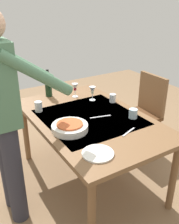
# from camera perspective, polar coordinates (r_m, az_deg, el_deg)

# --- Properties ---
(ground_plane) EXTENTS (6.00, 6.00, 0.00)m
(ground_plane) POSITION_cam_1_polar(r_m,az_deg,el_deg) (2.74, -0.00, -14.77)
(ground_plane) COLOR #846647
(dining_table) EXTENTS (1.52, 0.95, 0.72)m
(dining_table) POSITION_cam_1_polar(r_m,az_deg,el_deg) (2.37, -0.00, -2.61)
(dining_table) COLOR brown
(dining_table) RESTS_ON ground_plane
(chair_near) EXTENTS (0.40, 0.40, 0.91)m
(chair_near) POSITION_cam_1_polar(r_m,az_deg,el_deg) (3.04, 12.12, 0.70)
(chair_near) COLOR #523019
(chair_near) RESTS_ON ground_plane
(person_server) EXTENTS (0.42, 0.61, 1.69)m
(person_server) POSITION_cam_1_polar(r_m,az_deg,el_deg) (1.99, -18.43, 0.23)
(person_server) COLOR #2D2D38
(person_server) RESTS_ON ground_plane
(wine_bottle) EXTENTS (0.07, 0.07, 0.30)m
(wine_bottle) POSITION_cam_1_polar(r_m,az_deg,el_deg) (2.82, -9.13, 5.64)
(wine_bottle) COLOR black
(wine_bottle) RESTS_ON dining_table
(wine_glass_left) EXTENTS (0.07, 0.07, 0.15)m
(wine_glass_left) POSITION_cam_1_polar(r_m,az_deg,el_deg) (2.67, 0.64, 4.71)
(wine_glass_left) COLOR white
(wine_glass_left) RESTS_ON dining_table
(wine_glass_right) EXTENTS (0.07, 0.07, 0.15)m
(wine_glass_right) POSITION_cam_1_polar(r_m,az_deg,el_deg) (2.76, -3.25, 5.41)
(wine_glass_right) COLOR white
(wine_glass_right) RESTS_ON dining_table
(water_cup_near_left) EXTENTS (0.07, 0.07, 0.10)m
(water_cup_near_left) POSITION_cam_1_polar(r_m,az_deg,el_deg) (2.48, -11.28, 1.20)
(water_cup_near_left) COLOR silver
(water_cup_near_left) RESTS_ON dining_table
(water_cup_near_right) EXTENTS (0.07, 0.07, 0.09)m
(water_cup_near_right) POSITION_cam_1_polar(r_m,az_deg,el_deg) (2.66, 5.17, 3.10)
(water_cup_near_right) COLOR silver
(water_cup_near_right) RESTS_ON dining_table
(water_cup_far_left) EXTENTS (0.08, 0.08, 0.09)m
(water_cup_far_left) POSITION_cam_1_polar(r_m,az_deg,el_deg) (2.34, 9.68, -0.34)
(water_cup_far_left) COLOR silver
(water_cup_far_left) RESTS_ON dining_table
(serving_bowl_pasta) EXTENTS (0.30, 0.30, 0.07)m
(serving_bowl_pasta) POSITION_cam_1_polar(r_m,az_deg,el_deg) (2.11, -4.40, -3.35)
(serving_bowl_pasta) COLOR white
(serving_bowl_pasta) RESTS_ON dining_table
(dinner_plate_near) EXTENTS (0.23, 0.23, 0.01)m
(dinner_plate_near) POSITION_cam_1_polar(r_m,az_deg,el_deg) (1.83, 1.87, -9.19)
(dinner_plate_near) COLOR white
(dinner_plate_near) RESTS_ON dining_table
(table_knife) EXTENTS (0.06, 0.20, 0.00)m
(table_knife) POSITION_cam_1_polar(r_m,az_deg,el_deg) (2.34, 2.45, -1.05)
(table_knife) COLOR silver
(table_knife) RESTS_ON dining_table
(table_fork) EXTENTS (0.07, 0.17, 0.00)m
(table_fork) POSITION_cam_1_polar(r_m,az_deg,el_deg) (2.12, 8.68, -4.41)
(table_fork) COLOR silver
(table_fork) RESTS_ON dining_table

